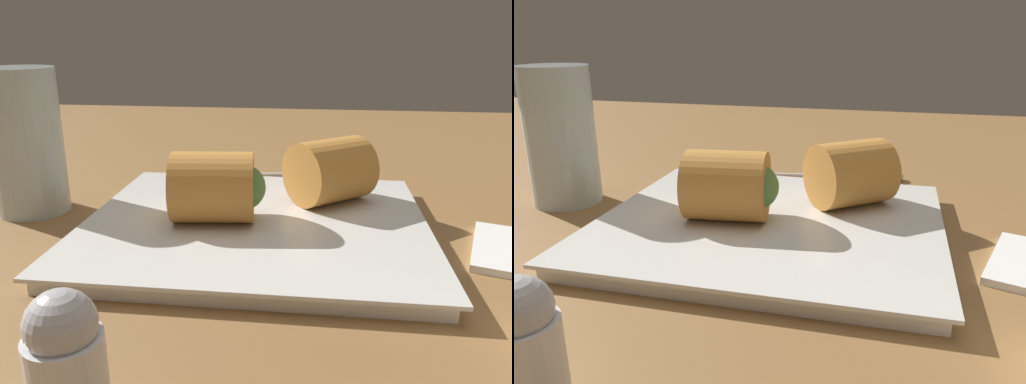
# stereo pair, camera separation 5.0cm
# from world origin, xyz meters

# --- Properties ---
(table_surface) EXTENTS (1.80, 1.40, 0.02)m
(table_surface) POSITION_xyz_m (0.00, 0.00, 0.01)
(table_surface) COLOR olive
(table_surface) RESTS_ON ground
(serving_plate) EXTENTS (0.29, 0.26, 0.01)m
(serving_plate) POSITION_xyz_m (0.02, 0.02, 0.03)
(serving_plate) COLOR silver
(serving_plate) RESTS_ON table_surface
(roll_front_left) EXTENTS (0.09, 0.09, 0.06)m
(roll_front_left) POSITION_xyz_m (-0.05, -0.04, 0.06)
(roll_front_left) COLOR #C68438
(roll_front_left) RESTS_ON serving_plate
(roll_front_right) EXTENTS (0.08, 0.07, 0.06)m
(roll_front_right) POSITION_xyz_m (0.05, 0.03, 0.06)
(roll_front_right) COLOR #C68438
(roll_front_right) RESTS_ON serving_plate
(spoon) EXTENTS (0.16, 0.04, 0.01)m
(spoon) POSITION_xyz_m (-0.06, -0.17, 0.03)
(spoon) COLOR silver
(spoon) RESTS_ON table_surface
(drinking_glass) EXTENTS (0.07, 0.07, 0.14)m
(drinking_glass) POSITION_xyz_m (0.24, -0.01, 0.09)
(drinking_glass) COLOR silver
(drinking_glass) RESTS_ON table_surface
(salt_shaker) EXTENTS (0.03, 0.03, 0.07)m
(salt_shaker) POSITION_xyz_m (0.07, 0.26, 0.06)
(salt_shaker) COLOR silver
(salt_shaker) RESTS_ON table_surface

